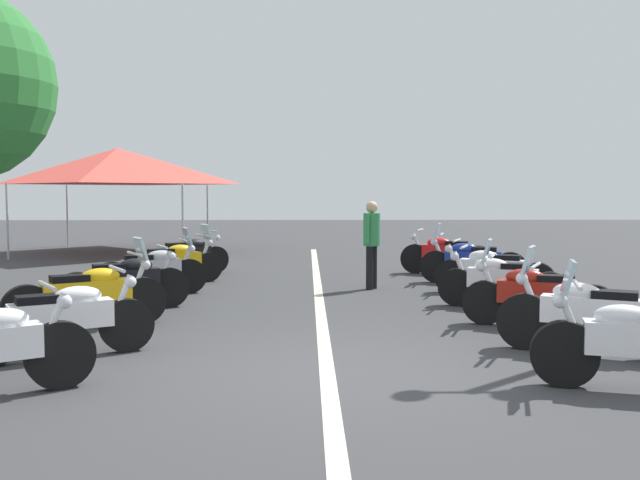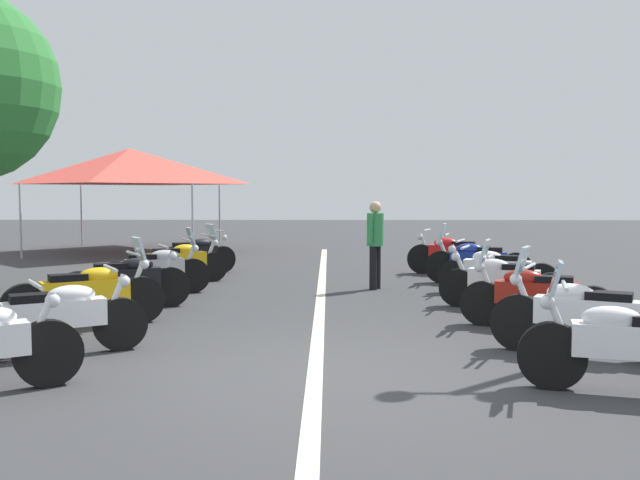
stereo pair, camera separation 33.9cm
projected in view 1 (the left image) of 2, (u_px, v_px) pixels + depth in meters
The scene contains 17 objects.
ground_plane at pixel (327, 374), 7.10m from camera, with size 80.00×80.00×0.00m, color #38383A.
lane_centre_stripe at pixel (319, 302), 11.74m from camera, with size 21.78×0.16×0.01m, color beige.
motorcycle_left_row_1 at pixel (63, 318), 7.72m from camera, with size 1.15×1.86×0.99m.
motorcycle_left_row_2 at pixel (89, 294), 9.39m from camera, with size 1.24×1.93×1.22m.
motorcycle_left_row_3 at pixel (125, 281), 10.87m from camera, with size 1.07×1.89×1.00m.
motorcycle_left_row_4 at pixel (153, 270), 12.49m from camera, with size 0.95×1.89×1.21m.
motorcycle_left_row_5 at pixel (173, 262), 13.99m from camera, with size 1.28×1.89×1.19m.
motorcycle_left_row_6 at pixel (188, 255), 15.64m from camera, with size 1.21×1.76×0.99m.
motorcycle_right_row_0 at pixel (640, 342), 6.43m from camera, with size 0.86×1.97×1.21m.
motorcycle_right_row_1 at pixel (590, 314), 7.88m from camera, with size 1.11×1.97×1.22m.
motorcycle_right_row_2 at pixel (536, 294), 9.51m from camera, with size 0.96×1.97×1.20m.
motorcycle_right_row_3 at pixel (501, 280), 11.08m from camera, with size 0.99×1.95×0.99m.
motorcycle_right_row_4 at pixel (492, 270), 12.57m from camera, with size 1.03×2.03×0.99m.
motorcycle_right_row_5 at pixel (471, 260), 14.10m from camera, with size 0.89×2.08×1.22m.
motorcycle_right_row_6 at pixel (446, 254), 15.69m from camera, with size 0.96×2.00×1.01m.
bystander_0 at pixel (372, 238), 13.27m from camera, with size 0.48×0.32×1.67m.
event_tent at pixel (118, 166), 21.45m from camera, with size 5.32×5.32×3.20m.
Camera 1 is at (-6.99, 0.20, 1.84)m, focal length 39.30 mm.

